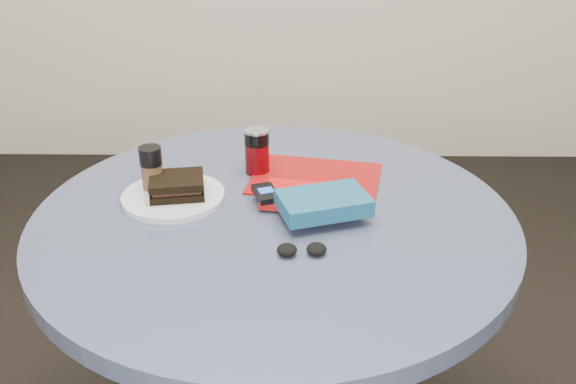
{
  "coord_description": "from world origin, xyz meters",
  "views": [
    {
      "loc": [
        0.04,
        -1.16,
        1.4
      ],
      "look_at": [
        0.03,
        0.0,
        0.8
      ],
      "focal_mm": 40.0,
      "sensor_mm": 36.0,
      "label": 1
    }
  ],
  "objects_px": {
    "soda_can": "(257,151)",
    "red_book": "(307,197)",
    "sandwich": "(177,186)",
    "mp3_player": "(266,193)",
    "plate": "(173,197)",
    "novel": "(323,203)",
    "magazine": "(315,178)",
    "table": "(274,278)",
    "headphones": "(302,250)",
    "pepper_grinder": "(152,170)"
  },
  "relations": [
    {
      "from": "soda_can",
      "to": "red_book",
      "type": "distance_m",
      "value": 0.19
    },
    {
      "from": "sandwich",
      "to": "mp3_player",
      "type": "height_order",
      "value": "sandwich"
    },
    {
      "from": "plate",
      "to": "novel",
      "type": "xyz_separation_m",
      "value": [
        0.32,
        -0.08,
        0.03
      ]
    },
    {
      "from": "magazine",
      "to": "mp3_player",
      "type": "xyz_separation_m",
      "value": [
        -0.11,
        -0.12,
        0.02
      ]
    },
    {
      "from": "table",
      "to": "plate",
      "type": "xyz_separation_m",
      "value": [
        -0.22,
        0.06,
        0.17
      ]
    },
    {
      "from": "red_book",
      "to": "mp3_player",
      "type": "height_order",
      "value": "mp3_player"
    },
    {
      "from": "magazine",
      "to": "mp3_player",
      "type": "height_order",
      "value": "mp3_player"
    },
    {
      "from": "table",
      "to": "plate",
      "type": "distance_m",
      "value": 0.28
    },
    {
      "from": "magazine",
      "to": "novel",
      "type": "distance_m",
      "value": 0.19
    },
    {
      "from": "sandwich",
      "to": "table",
      "type": "bearing_deg",
      "value": -15.67
    },
    {
      "from": "novel",
      "to": "headphones",
      "type": "height_order",
      "value": "novel"
    },
    {
      "from": "table",
      "to": "red_book",
      "type": "distance_m",
      "value": 0.2
    },
    {
      "from": "red_book",
      "to": "novel",
      "type": "xyz_separation_m",
      "value": [
        0.03,
        -0.07,
        0.02
      ]
    },
    {
      "from": "pepper_grinder",
      "to": "magazine",
      "type": "height_order",
      "value": "pepper_grinder"
    },
    {
      "from": "plate",
      "to": "magazine",
      "type": "relative_size",
      "value": 0.77
    },
    {
      "from": "magazine",
      "to": "red_book",
      "type": "height_order",
      "value": "red_book"
    },
    {
      "from": "novel",
      "to": "magazine",
      "type": "bearing_deg",
      "value": 75.62
    },
    {
      "from": "mp3_player",
      "to": "headphones",
      "type": "xyz_separation_m",
      "value": [
        0.07,
        -0.19,
        -0.02
      ]
    },
    {
      "from": "soda_can",
      "to": "headphones",
      "type": "bearing_deg",
      "value": -74.1
    },
    {
      "from": "table",
      "to": "mp3_player",
      "type": "distance_m",
      "value": 0.2
    },
    {
      "from": "table",
      "to": "soda_can",
      "type": "bearing_deg",
      "value": 102.51
    },
    {
      "from": "plate",
      "to": "red_book",
      "type": "height_order",
      "value": "red_book"
    },
    {
      "from": "sandwich",
      "to": "pepper_grinder",
      "type": "distance_m",
      "value": 0.07
    },
    {
      "from": "mp3_player",
      "to": "pepper_grinder",
      "type": "bearing_deg",
      "value": 168.8
    },
    {
      "from": "plate",
      "to": "soda_can",
      "type": "bearing_deg",
      "value": 38.96
    },
    {
      "from": "soda_can",
      "to": "magazine",
      "type": "xyz_separation_m",
      "value": [
        0.13,
        -0.04,
        -0.05
      ]
    },
    {
      "from": "novel",
      "to": "mp3_player",
      "type": "bearing_deg",
      "value": 134.72
    },
    {
      "from": "plate",
      "to": "table",
      "type": "bearing_deg",
      "value": -15.0
    },
    {
      "from": "plate",
      "to": "headphones",
      "type": "xyz_separation_m",
      "value": [
        0.28,
        -0.22,
        0.0
      ]
    },
    {
      "from": "table",
      "to": "novel",
      "type": "xyz_separation_m",
      "value": [
        0.1,
        -0.02,
        0.2
      ]
    },
    {
      "from": "table",
      "to": "headphones",
      "type": "relative_size",
      "value": 10.47
    },
    {
      "from": "soda_can",
      "to": "novel",
      "type": "height_order",
      "value": "soda_can"
    },
    {
      "from": "table",
      "to": "sandwich",
      "type": "xyz_separation_m",
      "value": [
        -0.21,
        0.06,
        0.2
      ]
    },
    {
      "from": "sandwich",
      "to": "soda_can",
      "type": "relative_size",
      "value": 1.19
    },
    {
      "from": "sandwich",
      "to": "red_book",
      "type": "height_order",
      "value": "sandwich"
    },
    {
      "from": "red_book",
      "to": "novel",
      "type": "distance_m",
      "value": 0.09
    },
    {
      "from": "pepper_grinder",
      "to": "novel",
      "type": "xyz_separation_m",
      "value": [
        0.37,
        -0.11,
        -0.02
      ]
    },
    {
      "from": "novel",
      "to": "headphones",
      "type": "relative_size",
      "value": 1.85
    },
    {
      "from": "pepper_grinder",
      "to": "red_book",
      "type": "relative_size",
      "value": 0.59
    },
    {
      "from": "table",
      "to": "soda_can",
      "type": "relative_size",
      "value": 9.31
    },
    {
      "from": "table",
      "to": "mp3_player",
      "type": "relative_size",
      "value": 11.23
    },
    {
      "from": "plate",
      "to": "pepper_grinder",
      "type": "distance_m",
      "value": 0.07
    },
    {
      "from": "soda_can",
      "to": "mp3_player",
      "type": "xyz_separation_m",
      "value": [
        0.03,
        -0.16,
        -0.03
      ]
    },
    {
      "from": "headphones",
      "to": "magazine",
      "type": "bearing_deg",
      "value": 84.0
    },
    {
      "from": "sandwich",
      "to": "novel",
      "type": "distance_m",
      "value": 0.32
    },
    {
      "from": "plate",
      "to": "soda_can",
      "type": "distance_m",
      "value": 0.23
    },
    {
      "from": "sandwich",
      "to": "magazine",
      "type": "xyz_separation_m",
      "value": [
        0.3,
        0.1,
        -0.03
      ]
    },
    {
      "from": "red_book",
      "to": "headphones",
      "type": "height_order",
      "value": "same"
    },
    {
      "from": "novel",
      "to": "mp3_player",
      "type": "height_order",
      "value": "novel"
    },
    {
      "from": "pepper_grinder",
      "to": "mp3_player",
      "type": "distance_m",
      "value": 0.26
    }
  ]
}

